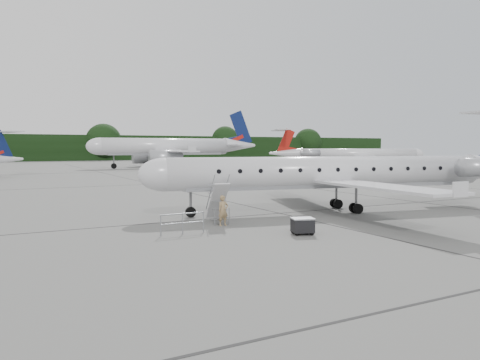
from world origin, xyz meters
TOP-DOWN VIEW (x-y plane):
  - ground at (0.00, 0.00)m, footprint 320.00×320.00m
  - treeline at (0.00, 130.00)m, footprint 260.00×4.00m
  - main_regional_jet at (0.15, 2.13)m, footprint 31.29×25.20m
  - airstair at (-8.38, 1.66)m, footprint 1.28×2.37m
  - passenger at (-8.63, 0.41)m, footprint 0.62×0.43m
  - safety_railing at (-11.45, -0.90)m, footprint 2.20×0.13m
  - baggage_cart at (-6.39, -3.65)m, footprint 1.19×1.07m
  - bg_narrowbody at (12.09, 68.96)m, footprint 34.13×25.16m
  - bg_regional_right at (45.55, 49.36)m, footprint 35.70×31.61m

SIDE VIEW (x-z plane):
  - ground at x=0.00m, z-range 0.00..0.00m
  - baggage_cart at x=-6.39m, z-range 0.00..0.86m
  - safety_railing at x=-11.45m, z-range 0.00..1.00m
  - passenger at x=-8.63m, z-range 0.00..1.62m
  - airstair at x=-8.38m, z-range 0.00..2.24m
  - main_regional_jet at x=0.15m, z-range 0.00..7.14m
  - bg_regional_right at x=45.55m, z-range 0.00..7.75m
  - treeline at x=0.00m, z-range 0.00..8.00m
  - bg_narrowbody at x=12.09m, z-range 0.00..11.95m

